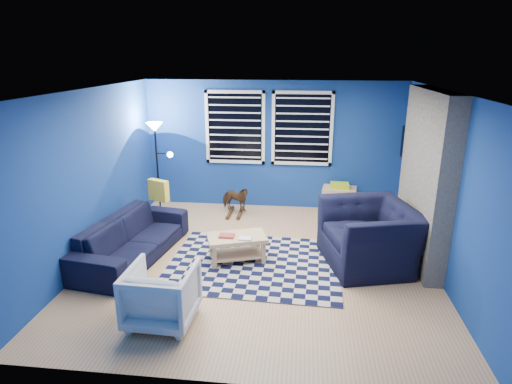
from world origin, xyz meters
TOP-DOWN VIEW (x-y plane):
  - floor at (0.00, 0.00)m, footprint 5.00×5.00m
  - ceiling at (0.00, 0.00)m, footprint 5.00×5.00m
  - wall_back at (0.00, 2.50)m, footprint 5.00×0.00m
  - wall_left at (-2.50, 0.00)m, footprint 0.00×5.00m
  - wall_right at (2.50, 0.00)m, footprint 0.00×5.00m
  - fireplace at (2.36, 0.50)m, footprint 0.65×2.00m
  - window_left at (-0.75, 2.46)m, footprint 1.17×0.06m
  - window_right at (0.55, 2.46)m, footprint 1.17×0.06m
  - tv at (2.45, 2.00)m, footprint 0.07×1.00m
  - rug at (-0.07, -0.08)m, footprint 2.57×2.09m
  - sofa at (-1.93, -0.07)m, footprint 2.28×1.17m
  - armchair_big at (1.59, 0.14)m, footprint 1.63×1.51m
  - armchair_bent at (-0.96, -1.61)m, footprint 0.77×0.79m
  - rocking_horse at (-0.68, 1.92)m, footprint 0.44×0.65m
  - coffee_table at (-0.35, -0.01)m, footprint 0.96×0.74m
  - cabinet at (1.30, 2.20)m, footprint 0.68×0.50m
  - floor_lamp at (-2.13, 1.85)m, footprint 0.48×0.30m
  - throw_pillow at (-1.78, 0.79)m, footprint 0.38×0.25m

SIDE VIEW (x-z plane):
  - floor at x=0.00m, z-range 0.00..0.00m
  - rug at x=-0.07m, z-range 0.00..0.02m
  - cabinet at x=1.30m, z-range -0.03..0.58m
  - coffee_table at x=-0.35m, z-range 0.08..0.51m
  - sofa at x=-1.93m, z-range 0.00..0.64m
  - rocking_horse at x=-0.68m, z-range 0.07..0.57m
  - armchair_bent at x=-0.96m, z-range 0.00..0.70m
  - armchair_big at x=1.59m, z-range 0.00..0.89m
  - throw_pillow at x=-1.78m, z-range 0.64..0.99m
  - fireplace at x=2.36m, z-range -0.05..2.45m
  - wall_back at x=0.00m, z-range -1.25..3.75m
  - wall_left at x=-2.50m, z-range -1.25..3.75m
  - wall_right at x=2.50m, z-range -1.25..3.75m
  - tv at x=2.45m, z-range 1.11..1.69m
  - floor_lamp at x=-2.13m, z-range 0.56..2.33m
  - window_left at x=-0.75m, z-range 0.89..2.31m
  - window_right at x=0.55m, z-range 0.89..2.31m
  - ceiling at x=0.00m, z-range 2.50..2.50m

